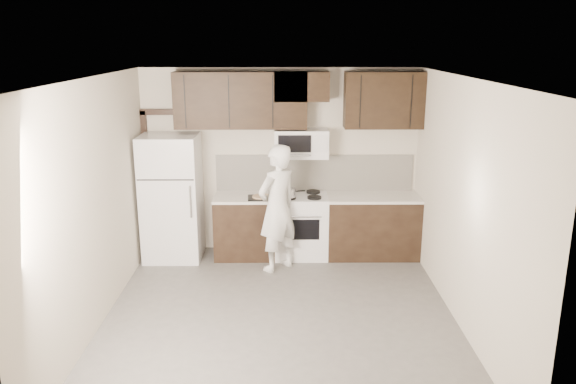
{
  "coord_description": "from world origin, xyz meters",
  "views": [
    {
      "loc": [
        0.06,
        -5.82,
        3.09
      ],
      "look_at": [
        0.1,
        0.9,
        1.25
      ],
      "focal_mm": 35.0,
      "sensor_mm": 36.0,
      "label": 1
    }
  ],
  "objects_px": {
    "refrigerator": "(172,198)",
    "person": "(277,208)",
    "microwave": "(301,143)",
    "stove": "(301,225)"
  },
  "relations": [
    {
      "from": "microwave",
      "to": "person",
      "type": "distance_m",
      "value": 1.05
    },
    {
      "from": "refrigerator",
      "to": "stove",
      "type": "bearing_deg",
      "value": 1.51
    },
    {
      "from": "refrigerator",
      "to": "person",
      "type": "height_order",
      "value": "refrigerator"
    },
    {
      "from": "microwave",
      "to": "refrigerator",
      "type": "xyz_separation_m",
      "value": [
        -1.85,
        -0.17,
        -0.75
      ]
    },
    {
      "from": "person",
      "to": "refrigerator",
      "type": "bearing_deg",
      "value": -60.49
    },
    {
      "from": "stove",
      "to": "person",
      "type": "xyz_separation_m",
      "value": [
        -0.34,
        -0.5,
        0.42
      ]
    },
    {
      "from": "microwave",
      "to": "refrigerator",
      "type": "bearing_deg",
      "value": -174.85
    },
    {
      "from": "microwave",
      "to": "refrigerator",
      "type": "distance_m",
      "value": 2.0
    },
    {
      "from": "refrigerator",
      "to": "person",
      "type": "xyz_separation_m",
      "value": [
        1.51,
        -0.46,
        -0.02
      ]
    },
    {
      "from": "microwave",
      "to": "stove",
      "type": "bearing_deg",
      "value": -89.9
    }
  ]
}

